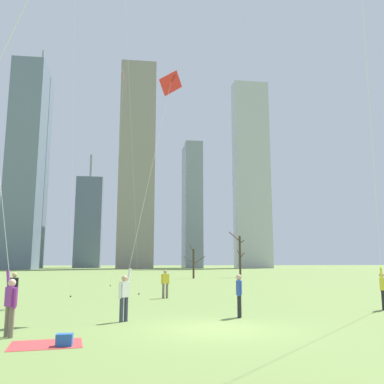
% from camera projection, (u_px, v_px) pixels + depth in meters
% --- Properties ---
extents(ground_plane, '(400.00, 400.00, 0.00)m').
position_uv_depth(ground_plane, '(217.00, 329.00, 13.10)').
color(ground_plane, olive).
extents(kite_flyer_midfield_right_purple, '(4.80, 7.53, 16.59)m').
position_uv_depth(kite_flyer_midfield_right_purple, '(0.00, 187.00, 13.79)').
color(kite_flyer_midfield_right_purple, '#726656').
rests_on(kite_flyer_midfield_right_purple, ground).
extents(kite_flyer_midfield_left_teal, '(6.02, 9.30, 16.87)m').
position_uv_depth(kite_flyer_midfield_left_teal, '(380.00, 248.00, 17.55)').
color(kite_flyer_midfield_left_teal, black).
rests_on(kite_flyer_midfield_left_teal, ground).
extents(kite_flyer_foreground_right_red, '(2.60, 3.40, 10.99)m').
position_uv_depth(kite_flyer_foreground_right_red, '(135.00, 244.00, 15.67)').
color(kite_flyer_foreground_right_red, '#33384C').
rests_on(kite_flyer_foreground_right_red, ground).
extents(bystander_far_off_by_trees, '(0.51, 0.25, 1.62)m').
position_uv_depth(bystander_far_off_by_trees, '(165.00, 282.00, 23.99)').
color(bystander_far_off_by_trees, '#726656').
rests_on(bystander_far_off_by_trees, ground).
extents(bystander_strolling_midfield, '(0.43, 0.36, 1.62)m').
position_uv_depth(bystander_strolling_midfield, '(14.00, 289.00, 18.57)').
color(bystander_strolling_midfield, gray).
rests_on(bystander_strolling_midfield, ground).
extents(bystander_watching_nearby, '(0.30, 0.49, 1.62)m').
position_uv_depth(bystander_watching_nearby, '(239.00, 293.00, 15.86)').
color(bystander_watching_nearby, black).
rests_on(bystander_watching_nearby, ground).
extents(distant_kite_drifting_right_white, '(1.60, 4.73, 19.70)m').
position_uv_depth(distant_kite_drifting_right_white, '(126.00, 17.00, 25.54)').
color(distant_kite_drifting_right_white, white).
rests_on(distant_kite_drifting_right_white, ground).
extents(distant_kite_low_near_trees_pink, '(0.92, 2.43, 18.93)m').
position_uv_depth(distant_kite_low_near_trees_pink, '(122.00, 99.00, 36.61)').
color(distant_kite_low_near_trees_pink, pink).
rests_on(distant_kite_low_near_trees_pink, ground).
extents(picnic_spot, '(1.99, 1.65, 0.31)m').
position_uv_depth(picnic_spot, '(56.00, 342.00, 10.52)').
color(picnic_spot, '#CC3838').
rests_on(picnic_spot, ground).
extents(bare_tree_far_right_edge, '(1.91, 2.02, 6.06)m').
position_uv_depth(bare_tree_far_right_edge, '(240.00, 254.00, 54.95)').
color(bare_tree_far_right_edge, '#423326').
rests_on(bare_tree_far_right_edge, ground).
extents(bare_tree_right_of_center, '(2.53, 2.60, 4.15)m').
position_uv_depth(bare_tree_right_of_center, '(194.00, 263.00, 51.45)').
color(bare_tree_right_of_center, '#423326').
rests_on(bare_tree_right_of_center, ground).
extents(skyline_slender_spire, '(10.37, 10.09, 61.23)m').
position_uv_depth(skyline_slender_spire, '(137.00, 164.00, 122.82)').
color(skyline_slender_spire, gray).
rests_on(skyline_slender_spire, ground).
extents(skyline_short_annex, '(7.04, 5.40, 71.14)m').
position_uv_depth(skyline_short_annex, '(36.00, 170.00, 130.19)').
color(skyline_short_annex, slate).
rests_on(skyline_short_annex, ground).
extents(skyline_mid_tower_left, '(5.39, 11.95, 39.43)m').
position_uv_depth(skyline_mid_tower_left, '(192.00, 205.00, 131.82)').
color(skyline_mid_tower_left, gray).
rests_on(skyline_mid_tower_left, ground).
extents(skyline_squat_block, '(8.59, 9.25, 57.84)m').
position_uv_depth(skyline_squat_block, '(25.00, 162.00, 113.26)').
color(skyline_squat_block, slate).
rests_on(skyline_squat_block, ground).
extents(skyline_tall_tower, '(11.13, 5.25, 59.59)m').
position_uv_depth(skyline_tall_tower, '(251.00, 173.00, 130.92)').
color(skyline_tall_tower, '#B2B2B7').
rests_on(skyline_tall_tower, ground).
extents(skyline_wide_slab, '(8.41, 5.74, 37.37)m').
position_uv_depth(skyline_wide_slab, '(89.00, 222.00, 134.72)').
color(skyline_wide_slab, slate).
rests_on(skyline_wide_slab, ground).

